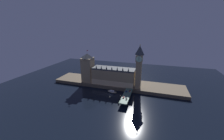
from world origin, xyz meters
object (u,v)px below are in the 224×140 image
(victoria_tower, at_px, (88,68))
(car_northbound_lead, at_px, (126,91))
(pedestrian_mid_walk, at_px, (130,95))
(street_lamp_mid, at_px, (130,93))
(car_southbound_trail, at_px, (130,91))
(clock_tower, at_px, (139,66))
(pedestrian_near_rail, at_px, (121,99))
(car_southbound_lead, at_px, (126,99))
(street_lamp_near, at_px, (120,97))
(car_northbound_trail, at_px, (123,97))
(boat_upstream, at_px, (112,92))

(victoria_tower, height_order, car_northbound_lead, victoria_tower)
(pedestrian_mid_walk, distance_m, street_lamp_mid, 3.40)
(car_southbound_trail, relative_size, street_lamp_mid, 0.72)
(clock_tower, distance_m, victoria_tower, 87.57)
(pedestrian_near_rail, distance_m, pedestrian_mid_walk, 17.06)
(car_southbound_lead, bearing_deg, car_northbound_lead, 101.99)
(car_southbound_lead, distance_m, street_lamp_near, 8.56)
(street_lamp_mid, bearing_deg, pedestrian_near_rail, -126.03)
(car_northbound_trail, xyz_separation_m, car_southbound_trail, (4.52, 21.65, -0.07))
(victoria_tower, distance_m, car_northbound_lead, 80.63)
(victoria_tower, height_order, street_lamp_near, victoria_tower)
(street_lamp_near, bearing_deg, pedestrian_near_rail, 77.02)
(street_lamp_near, bearing_deg, car_southbound_trail, 75.57)
(pedestrian_near_rail, bearing_deg, victoria_tower, 145.67)
(car_southbound_lead, xyz_separation_m, car_southbound_trail, (-0.00, 24.54, -0.05))
(car_southbound_lead, height_order, car_southbound_trail, car_southbound_lead)
(car_southbound_trail, distance_m, pedestrian_mid_walk, 11.92)
(car_southbound_trail, bearing_deg, street_lamp_near, -104.43)
(car_northbound_lead, relative_size, car_southbound_lead, 0.91)
(street_lamp_near, relative_size, boat_upstream, 0.38)
(car_southbound_trail, bearing_deg, car_northbound_lead, -144.27)
(clock_tower, height_order, car_southbound_trail, clock_tower)
(car_southbound_trail, height_order, pedestrian_mid_walk, pedestrian_mid_walk)
(clock_tower, distance_m, pedestrian_mid_walk, 44.71)
(car_southbound_trail, height_order, street_lamp_mid, street_lamp_mid)
(clock_tower, relative_size, car_northbound_trail, 15.88)
(car_southbound_trail, height_order, pedestrian_near_rail, pedestrian_near_rail)
(pedestrian_mid_walk, bearing_deg, boat_upstream, 156.52)
(pedestrian_mid_walk, bearing_deg, victoria_tower, 156.99)
(car_southbound_lead, distance_m, street_lamp_mid, 12.10)
(victoria_tower, xyz_separation_m, car_southbound_trail, (77.69, -22.24, -22.36))
(victoria_tower, relative_size, car_southbound_trail, 12.12)
(car_northbound_lead, bearing_deg, victoria_tower, 160.79)
(car_southbound_trail, relative_size, boat_upstream, 0.28)
(street_lamp_near, xyz_separation_m, boat_upstream, (-20.47, 29.20, -9.37))
(car_northbound_lead, xyz_separation_m, car_southbound_trail, (4.52, 3.25, -0.03))
(car_southbound_lead, xyz_separation_m, street_lamp_mid, (2.66, 11.36, 3.23))
(car_northbound_lead, xyz_separation_m, street_lamp_mid, (7.18, -9.94, 3.25))
(car_northbound_lead, height_order, car_northbound_trail, car_northbound_trail)
(street_lamp_near, bearing_deg, car_northbound_trail, 66.97)
(street_lamp_near, bearing_deg, pedestrian_mid_walk, 59.77)
(street_lamp_near, distance_m, boat_upstream, 36.87)
(car_southbound_trail, bearing_deg, car_northbound_trail, -101.80)
(car_southbound_trail, relative_size, pedestrian_near_rail, 2.89)
(car_southbound_trail, height_order, boat_upstream, car_southbound_trail)
(pedestrian_mid_walk, bearing_deg, pedestrian_near_rail, -122.01)
(pedestrian_mid_walk, distance_m, street_lamp_near, 19.00)
(car_northbound_trail, height_order, boat_upstream, car_northbound_trail)
(street_lamp_mid, bearing_deg, clock_tower, 78.22)
(victoria_tower, bearing_deg, clock_tower, -3.18)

